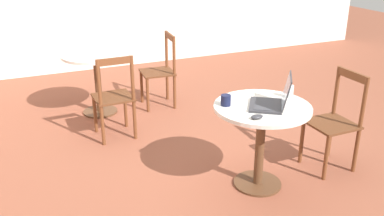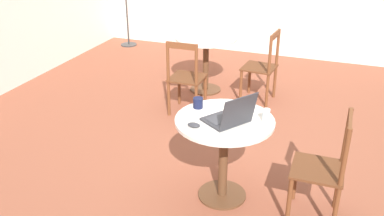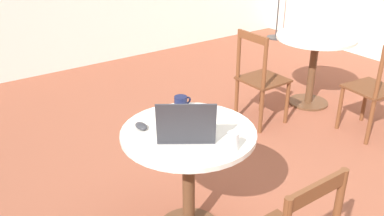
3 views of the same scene
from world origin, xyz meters
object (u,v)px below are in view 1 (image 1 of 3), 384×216
(laptop, at_px, (272,101))
(chair_near_front, at_px, (335,122))
(mouse, at_px, (257,117))
(mug, at_px, (226,100))
(cafe_table_mid, at_px, (97,67))
(chair_mid_front, at_px, (161,71))
(drinking_glass, at_px, (290,91))
(chair_mid_left, at_px, (114,98))
(cafe_table_near, at_px, (261,124))

(laptop, bearing_deg, chair_near_front, -85.53)
(mouse, bearing_deg, mug, 14.39)
(chair_near_front, bearing_deg, mouse, 102.40)
(cafe_table_mid, xyz_separation_m, chair_mid_front, (-0.07, -0.76, -0.13))
(chair_near_front, bearing_deg, cafe_table_mid, 37.96)
(laptop, xyz_separation_m, drinking_glass, (0.12, -0.26, -0.00))
(cafe_table_mid, bearing_deg, chair_mid_left, -179.07)
(laptop, bearing_deg, mug, 60.84)
(mouse, height_order, drinking_glass, drinking_glass)
(mug, bearing_deg, mouse, -165.61)
(chair_near_front, bearing_deg, chair_mid_front, 23.64)
(laptop, bearing_deg, mouse, 123.54)
(drinking_glass, bearing_deg, cafe_table_mid, 29.88)
(chair_near_front, height_order, chair_mid_front, same)
(cafe_table_mid, bearing_deg, chair_mid_front, -95.04)
(chair_mid_front, xyz_separation_m, mouse, (-2.29, 0.06, 0.31))
(cafe_table_near, relative_size, chair_near_front, 0.87)
(cafe_table_mid, distance_m, mug, 2.13)
(chair_near_front, relative_size, laptop, 2.07)
(cafe_table_near, distance_m, laptop, 0.23)
(mug, bearing_deg, laptop, -119.16)
(chair_mid_left, height_order, drinking_glass, chair_mid_left)
(cafe_table_near, xyz_separation_m, cafe_table_mid, (2.15, 0.89, 0.00))
(cafe_table_near, height_order, mug, mug)
(cafe_table_near, xyz_separation_m, mug, (0.13, 0.27, 0.20))
(mouse, distance_m, mug, 0.35)
(cafe_table_near, bearing_deg, chair_mid_left, 31.91)
(cafe_table_near, height_order, drinking_glass, drinking_glass)
(laptop, relative_size, mouse, 4.36)
(chair_mid_front, height_order, mug, chair_mid_front)
(cafe_table_mid, relative_size, mouse, 7.86)
(cafe_table_mid, bearing_deg, laptop, -156.89)
(cafe_table_near, height_order, mouse, mouse)
(cafe_table_mid, height_order, chair_mid_left, chair_mid_left)
(cafe_table_near, xyz_separation_m, mouse, (-0.21, 0.18, 0.18))
(cafe_table_mid, height_order, mouse, mouse)
(cafe_table_mid, bearing_deg, mug, -162.98)
(cafe_table_near, distance_m, mouse, 0.33)
(chair_near_front, bearing_deg, drinking_glass, 82.23)
(chair_near_front, xyz_separation_m, mug, (0.12, 1.05, 0.33))
(laptop, bearing_deg, chair_mid_front, 4.71)
(chair_near_front, bearing_deg, mug, 83.43)
(cafe_table_near, xyz_separation_m, chair_mid_front, (2.09, 0.12, -0.13))
(chair_mid_front, relative_size, mug, 7.60)
(mouse, bearing_deg, chair_mid_front, -1.47)
(cafe_table_near, height_order, chair_mid_front, chair_mid_front)
(cafe_table_mid, distance_m, chair_mid_left, 0.76)
(chair_mid_front, bearing_deg, chair_near_front, -156.36)
(chair_mid_front, bearing_deg, laptop, -175.29)
(chair_near_front, bearing_deg, chair_mid_left, 49.91)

